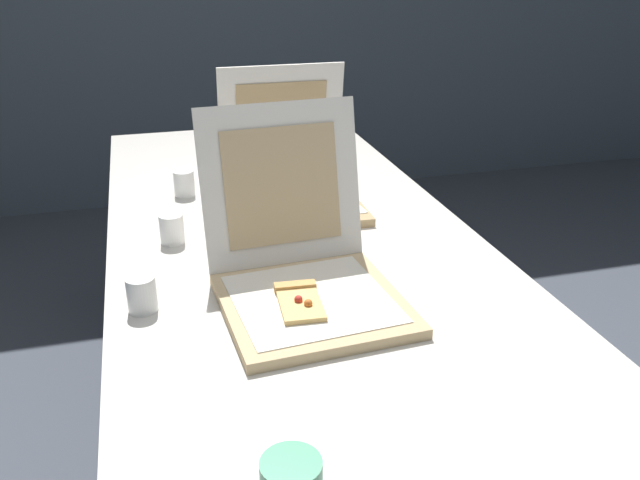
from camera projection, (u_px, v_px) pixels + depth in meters
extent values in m
cube|color=beige|center=(295.00, 243.00, 1.62)|extent=(0.87, 2.12, 0.03)
cylinder|color=gray|center=(143.00, 235.00, 2.55)|extent=(0.04, 0.04, 0.69)
cylinder|color=gray|center=(327.00, 216.00, 2.72)|extent=(0.04, 0.04, 0.69)
cube|color=tan|center=(313.00, 305.00, 1.29)|extent=(0.36, 0.36, 0.02)
cube|color=silver|center=(311.00, 299.00, 1.29)|extent=(0.31, 0.31, 0.00)
cube|color=white|center=(282.00, 184.00, 1.40)|extent=(0.34, 0.10, 0.33)
cube|color=tan|center=(282.00, 186.00, 1.39)|extent=(0.25, 0.07, 0.24)
cube|color=#E0B266|center=(300.00, 304.00, 1.26)|extent=(0.09, 0.13, 0.01)
cube|color=tan|center=(295.00, 287.00, 1.31)|extent=(0.08, 0.03, 0.02)
sphere|color=orange|center=(308.00, 303.00, 1.24)|extent=(0.02, 0.02, 0.02)
sphere|color=red|center=(298.00, 299.00, 1.26)|extent=(0.02, 0.02, 0.02)
cube|color=tan|center=(294.00, 205.00, 1.77)|extent=(0.34, 0.34, 0.02)
cube|color=silver|center=(294.00, 200.00, 1.78)|extent=(0.32, 0.32, 0.00)
cube|color=white|center=(281.00, 126.00, 1.83)|extent=(0.34, 0.06, 0.34)
cube|color=tan|center=(282.00, 126.00, 1.82)|extent=(0.25, 0.04, 0.24)
cube|color=#EAC156|center=(296.00, 201.00, 1.75)|extent=(0.10, 0.14, 0.01)
cube|color=tan|center=(297.00, 191.00, 1.81)|extent=(0.08, 0.04, 0.02)
sphere|color=orange|center=(302.00, 195.00, 1.77)|extent=(0.02, 0.02, 0.02)
sphere|color=red|center=(290.00, 194.00, 1.77)|extent=(0.02, 0.02, 0.02)
cylinder|color=white|center=(142.00, 294.00, 1.28)|extent=(0.06, 0.06, 0.07)
cylinder|color=white|center=(172.00, 229.00, 1.57)|extent=(0.06, 0.06, 0.07)
cylinder|color=white|center=(184.00, 183.00, 1.86)|extent=(0.06, 0.06, 0.07)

